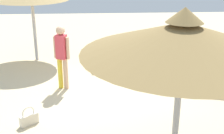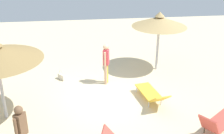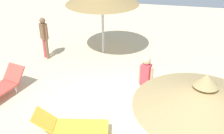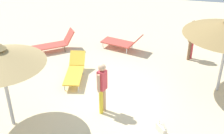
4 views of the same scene
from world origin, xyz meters
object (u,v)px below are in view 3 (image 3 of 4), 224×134
lounge_chair_back (0,87)px  person_standing_far_left (145,80)px  person_standing_front (44,35)px  handbag (165,76)px  parasol_umbrella_near_left (203,96)px  lounge_chair_near_right (70,125)px

lounge_chair_back → person_standing_far_left: person_standing_far_left is taller
person_standing_front → handbag: 5.10m
handbag → lounge_chair_back: bearing=112.8°
person_standing_front → person_standing_far_left: bearing=-122.0°
lounge_chair_back → person_standing_front: person_standing_front is taller
parasol_umbrella_near_left → handbag: parasol_umbrella_near_left is taller
lounge_chair_near_right → lounge_chair_back: 3.13m
person_standing_front → person_standing_far_left: (-2.74, -4.38, 0.02)m
lounge_chair_back → handbag: lounge_chair_back is taller
lounge_chair_back → person_standing_front: size_ratio=1.12×
lounge_chair_near_right → handbag: size_ratio=4.59×
lounge_chair_near_right → lounge_chair_back: lounge_chair_back is taller
parasol_umbrella_near_left → handbag: 5.04m
parasol_umbrella_near_left → person_standing_far_left: 3.11m
lounge_chair_back → handbag: bearing=-67.2°
lounge_chair_near_right → person_standing_front: person_standing_front is taller
lounge_chair_near_right → person_standing_front: (4.30, 2.59, 0.66)m
person_standing_front → handbag: bearing=-99.2°
parasol_umbrella_near_left → lounge_chair_back: parasol_umbrella_near_left is taller
parasol_umbrella_near_left → person_standing_front: (5.29, 5.57, -1.34)m
parasol_umbrella_near_left → lounge_chair_near_right: (1.00, 2.97, -1.99)m
parasol_umbrella_near_left → person_standing_far_left: parasol_umbrella_near_left is taller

